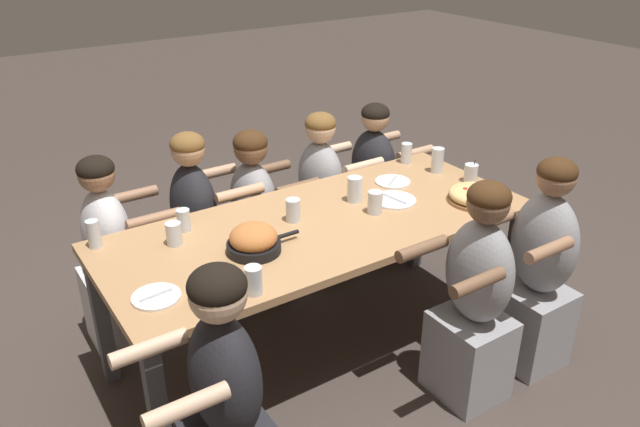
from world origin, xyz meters
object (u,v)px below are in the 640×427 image
object	(u,v)px
drinking_glass_f	(174,235)
drinking_glass_b	(355,191)
diner_near_left	(227,412)
diner_near_right	(538,275)
diner_far_midright	(321,203)
empty_plate_b	(156,297)
diner_far_left	(112,263)
diner_near_midright	(474,304)
drinking_glass_j	(293,211)
drinking_glass_h	(375,203)
drinking_glass_a	(94,236)
drinking_glass_e	(202,291)
cocktail_glass_blue	(471,174)
drinking_glass_d	(406,154)
diner_far_midleft	(197,236)
drinking_glass_g	(184,221)
empty_plate_c	(394,200)
drinking_glass_i	(254,282)
pizza_board_main	(476,196)
diner_far_center	(255,223)
drinking_glass_c	(438,160)
diner_far_right	(373,190)
empty_plate_a	(393,182)

from	to	relation	value
drinking_glass_f	drinking_glass_b	bearing A→B (deg)	-4.66
diner_near_left	diner_near_right	bearing A→B (deg)	-90.00
diner_far_midright	empty_plate_b	bearing A→B (deg)	-57.66
drinking_glass_f	diner_far_left	size ratio (longest dim) A/B	0.10
diner_far_midright	diner_near_midright	bearing A→B (deg)	-1.26
drinking_glass_j	diner_near_right	bearing A→B (deg)	-38.17
drinking_glass_h	drinking_glass_a	bearing A→B (deg)	161.55
drinking_glass_e	drinking_glass_h	world-z (taller)	drinking_glass_e
cocktail_glass_blue	drinking_glass_j	xyz separation A→B (m)	(-1.11, 0.14, 0.01)
drinking_glass_d	diner_near_midright	bearing A→B (deg)	-113.51
cocktail_glass_blue	drinking_glass_b	world-z (taller)	drinking_glass_b
diner_far_midleft	diner_near_left	world-z (taller)	diner_near_left
cocktail_glass_blue	diner_near_left	world-z (taller)	diner_near_left
drinking_glass_b	drinking_glass_g	distance (m)	0.91
drinking_glass_d	drinking_glass_f	distance (m)	1.59
cocktail_glass_blue	drinking_glass_a	distance (m)	2.05
drinking_glass_a	drinking_glass_d	world-z (taller)	drinking_glass_a
empty_plate_c	cocktail_glass_blue	world-z (taller)	cocktail_glass_blue
empty_plate_b	drinking_glass_i	bearing A→B (deg)	-28.17
drinking_glass_b	drinking_glass_d	size ratio (longest dim) A/B	1.11
drinking_glass_f	diner_near_midright	distance (m)	1.45
diner_near_right	diner_near_midright	bearing A→B (deg)	90.00
cocktail_glass_blue	diner_near_right	distance (m)	0.72
pizza_board_main	drinking_glass_d	distance (m)	0.64
diner_far_center	diner_near_left	bearing A→B (deg)	-31.77
drinking_glass_c	drinking_glass_h	xyz separation A→B (m)	(-0.65, -0.23, -0.02)
pizza_board_main	diner_near_right	world-z (taller)	diner_near_right
drinking_glass_d	drinking_glass_e	world-z (taller)	drinking_glass_d
drinking_glass_i	diner_far_midleft	xyz separation A→B (m)	(0.18, 1.06, -0.32)
cocktail_glass_blue	drinking_glass_d	world-z (taller)	cocktail_glass_blue
drinking_glass_f	diner_far_left	xyz separation A→B (m)	(-0.19, 0.49, -0.33)
drinking_glass_a	diner_near_midright	xyz separation A→B (m)	(1.43, -1.05, -0.32)
diner_far_right	diner_near_left	bearing A→B (deg)	-51.95
empty_plate_c	diner_near_right	distance (m)	0.83
diner_near_left	diner_far_left	bearing A→B (deg)	0.80
drinking_glass_h	diner_far_midleft	world-z (taller)	diner_far_midleft
empty_plate_b	diner_near_right	bearing A→B (deg)	-15.09
drinking_glass_c	drinking_glass_g	xyz separation A→B (m)	(-1.54, 0.13, -0.03)
empty_plate_c	drinking_glass_c	size ratio (longest dim) A/B	1.58
diner_far_left	diner_near_midright	distance (m)	1.88
drinking_glass_e	drinking_glass_f	xyz separation A→B (m)	(0.09, 0.52, -0.01)
drinking_glass_i	drinking_glass_b	bearing A→B (deg)	29.43
pizza_board_main	drinking_glass_g	bearing A→B (deg)	159.02
drinking_glass_c	drinking_glass_g	size ratio (longest dim) A/B	1.35
drinking_glass_g	diner_far_center	world-z (taller)	diner_far_center
empty_plate_c	diner_far_right	bearing A→B (deg)	59.66
diner_far_midleft	drinking_glass_g	bearing A→B (deg)	-28.28
diner_near_left	drinking_glass_j	bearing A→B (deg)	-44.59
empty_plate_a	empty_plate_c	world-z (taller)	same
drinking_glass_j	diner_far_midright	xyz separation A→B (m)	(0.56, 0.59, -0.34)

